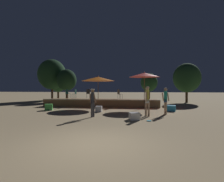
{
  "coord_description": "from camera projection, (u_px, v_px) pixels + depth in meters",
  "views": [
    {
      "loc": [
        1.26,
        -5.41,
        1.82
      ],
      "look_at": [
        0.0,
        5.58,
        1.59
      ],
      "focal_mm": 28.0,
      "sensor_mm": 36.0,
      "label": 1
    }
  ],
  "objects": [
    {
      "name": "ground_plane",
      "position": [
        92.0,
        144.0,
        5.56
      ],
      "size": [
        120.0,
        120.0,
        0.0
      ],
      "primitive_type": "plane",
      "color": "tan"
    },
    {
      "name": "wooden_deck",
      "position": [
        102.0,
        103.0,
        16.94
      ],
      "size": [
        10.81,
        2.26,
        0.73
      ],
      "color": "olive",
      "rests_on": "ground"
    },
    {
      "name": "patio_umbrella_0",
      "position": [
        98.0,
        79.0,
        15.88
      ],
      "size": [
        3.0,
        3.0,
        2.87
      ],
      "color": "brown",
      "rests_on": "ground"
    },
    {
      "name": "patio_umbrella_1",
      "position": [
        144.0,
        75.0,
        15.25
      ],
      "size": [
        2.63,
        2.63,
        3.18
      ],
      "color": "brown",
      "rests_on": "ground"
    },
    {
      "name": "cube_seat_0",
      "position": [
        99.0,
        109.0,
        13.06
      ],
      "size": [
        0.47,
        0.47,
        0.42
      ],
      "rotation": [
        0.0,
        0.0,
        -0.02
      ],
      "color": "white",
      "rests_on": "ground"
    },
    {
      "name": "cube_seat_1",
      "position": [
        49.0,
        107.0,
        13.93
      ],
      "size": [
        0.72,
        0.72,
        0.49
      ],
      "rotation": [
        0.0,
        0.0,
        0.36
      ],
      "color": "#4CC651",
      "rests_on": "ground"
    },
    {
      "name": "cube_seat_2",
      "position": [
        171.0,
        108.0,
        13.41
      ],
      "size": [
        0.76,
        0.76,
        0.43
      ],
      "rotation": [
        0.0,
        0.0,
        -0.29
      ],
      "color": "#2D9EDB",
      "rests_on": "ground"
    },
    {
      "name": "cube_seat_3",
      "position": [
        134.0,
        116.0,
        9.82
      ],
      "size": [
        0.66,
        0.66,
        0.4
      ],
      "rotation": [
        0.0,
        0.0,
        0.26
      ],
      "color": "white",
      "rests_on": "ground"
    },
    {
      "name": "person_0",
      "position": [
        147.0,
        99.0,
        10.92
      ],
      "size": [
        0.3,
        0.51,
        1.89
      ],
      "rotation": [
        0.0,
        0.0,
        5.9
      ],
      "color": "tan",
      "rests_on": "ground"
    },
    {
      "name": "person_1",
      "position": [
        93.0,
        101.0,
        10.69
      ],
      "size": [
        0.5,
        0.29,
        1.74
      ],
      "rotation": [
        0.0,
        0.0,
        1.2
      ],
      "color": "#3F3F47",
      "rests_on": "ground"
    },
    {
      "name": "person_2",
      "position": [
        166.0,
        100.0,
        11.74
      ],
      "size": [
        0.52,
        0.3,
        1.79
      ],
      "rotation": [
        0.0,
        0.0,
        1.64
      ],
      "color": "tan",
      "rests_on": "ground"
    },
    {
      "name": "bistro_chair_0",
      "position": [
        119.0,
        93.0,
        16.28
      ],
      "size": [
        0.48,
        0.47,
        0.9
      ],
      "rotation": [
        0.0,
        0.0,
        2.19
      ],
      "color": "#47474C",
      "rests_on": "wooden_deck"
    },
    {
      "name": "bistro_chair_1",
      "position": [
        67.0,
        93.0,
        17.69
      ],
      "size": [
        0.45,
        0.45,
        0.9
      ],
      "rotation": [
        0.0,
        0.0,
        1.15
      ],
      "color": "#1E4C47",
      "rests_on": "wooden_deck"
    },
    {
      "name": "bistro_chair_2",
      "position": [
        75.0,
        93.0,
        16.79
      ],
      "size": [
        0.4,
        0.4,
        0.9
      ],
      "rotation": [
        0.0,
        0.0,
        4.65
      ],
      "color": "#1E4C47",
      "rests_on": "wooden_deck"
    },
    {
      "name": "bistro_chair_3",
      "position": [
        88.0,
        93.0,
        17.61
      ],
      "size": [
        0.42,
        0.43,
        0.9
      ],
      "rotation": [
        0.0,
        0.0,
        0.27
      ],
      "color": "#2D3338",
      "rests_on": "wooden_deck"
    },
    {
      "name": "frisbee_disc",
      "position": [
        149.0,
        121.0,
        9.39
      ],
      "size": [
        0.25,
        0.25,
        0.03
      ],
      "color": "#33B2D8",
      "rests_on": "ground"
    },
    {
      "name": "background_tree_0",
      "position": [
        67.0,
        80.0,
        22.7
      ],
      "size": [
        2.51,
        2.51,
        4.16
      ],
      "color": "#3D2B1C",
      "rests_on": "ground"
    },
    {
      "name": "background_tree_1",
      "position": [
        187.0,
        78.0,
        20.91
      ],
      "size": [
        3.17,
        3.17,
        4.71
      ],
      "color": "#3D2B1C",
      "rests_on": "ground"
    },
    {
      "name": "background_tree_2",
      "position": [
        149.0,
        82.0,
        25.45
      ],
      "size": [
        2.43,
        2.43,
        3.89
      ],
      "color": "#3D2B1C",
      "rests_on": "ground"
    },
    {
      "name": "background_tree_3",
      "position": [
        58.0,
        84.0,
        25.95
      ],
      "size": [
        2.2,
        2.2,
        3.54
      ],
      "color": "#3D2B1C",
      "rests_on": "ground"
    },
    {
      "name": "background_tree_4",
      "position": [
        52.0,
        75.0,
        24.46
      ],
      "size": [
        3.85,
        3.85,
        5.75
      ],
      "color": "#3D2B1C",
      "rests_on": "ground"
    }
  ]
}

